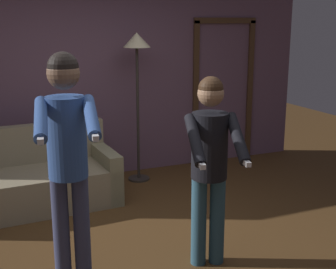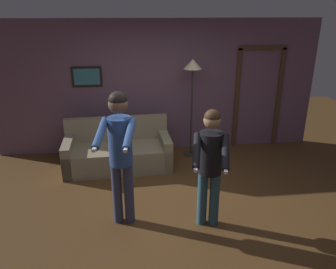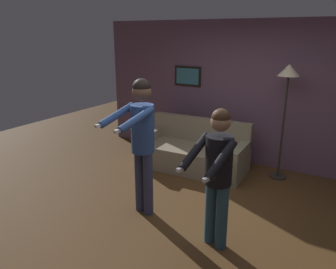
# 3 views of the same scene
# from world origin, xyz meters

# --- Properties ---
(ground_plane) EXTENTS (12.00, 12.00, 0.00)m
(ground_plane) POSITION_xyz_m (0.00, 0.00, 0.00)
(ground_plane) COLOR #54371B
(back_wall_assembly) EXTENTS (6.40, 0.10, 2.60)m
(back_wall_assembly) POSITION_xyz_m (0.02, 2.27, 1.30)
(back_wall_assembly) COLOR #6C4E64
(back_wall_assembly) RESTS_ON ground_plane
(couch) EXTENTS (1.94, 0.93, 0.87)m
(couch) POSITION_xyz_m (-0.83, 1.48, 0.28)
(couch) COLOR gray
(couch) RESTS_ON ground_plane
(torchiere_lamp) EXTENTS (0.34, 0.34, 1.90)m
(torchiere_lamp) POSITION_xyz_m (0.60, 1.86, 1.60)
(torchiere_lamp) COLOR #332D28
(torchiere_lamp) RESTS_ON ground_plane
(person_standing_left) EXTENTS (0.51, 0.78, 1.83)m
(person_standing_left) POSITION_xyz_m (-0.71, -0.27, 1.13)
(person_standing_left) COLOR #383D60
(person_standing_left) RESTS_ON ground_plane
(person_standing_right) EXTENTS (0.52, 0.66, 1.62)m
(person_standing_right) POSITION_xyz_m (0.41, -0.44, 0.97)
(person_standing_right) COLOR #2C5267
(person_standing_right) RESTS_ON ground_plane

